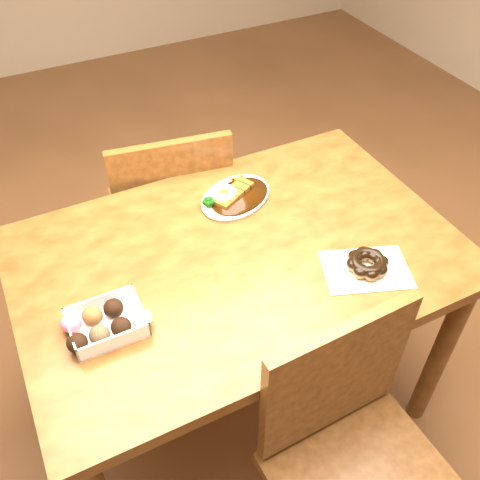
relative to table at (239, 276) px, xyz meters
name	(u,v)px	position (x,y,z in m)	size (l,w,h in m)	color
ground	(239,395)	(0.00, 0.00, -0.65)	(6.00, 6.00, 0.00)	brown
table	(239,276)	(0.00, 0.00, 0.00)	(1.20, 0.80, 0.75)	#49280E
chair_far	(171,214)	(-0.02, 0.54, -0.17)	(0.48, 0.48, 0.87)	#49280E
chair_near	(356,459)	(0.05, -0.53, -0.17)	(0.43, 0.43, 0.87)	#49280E
katsu_curry_plate	(234,196)	(0.09, 0.21, 0.11)	(0.29, 0.25, 0.05)	white
donut_box	(105,323)	(-0.40, -0.09, 0.12)	(0.20, 0.14, 0.05)	white
pon_de_ring	(367,264)	(0.27, -0.21, 0.12)	(0.27, 0.23, 0.04)	silver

